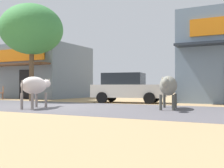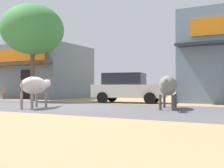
% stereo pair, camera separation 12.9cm
% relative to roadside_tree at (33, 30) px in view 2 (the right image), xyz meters
% --- Properties ---
extents(ground, '(80.00, 80.00, 0.00)m').
position_rel_roadside_tree_xyz_m(ground, '(4.50, -2.99, -4.43)').
color(ground, tan).
extents(asphalt_road, '(72.00, 5.95, 0.00)m').
position_rel_roadside_tree_xyz_m(asphalt_road, '(4.50, -2.99, -4.43)').
color(asphalt_road, '#555258').
rests_on(asphalt_road, ground).
extents(storefront_left_cafe, '(6.51, 6.21, 4.11)m').
position_rel_roadside_tree_xyz_m(storefront_left_cafe, '(-3.21, 4.57, -2.37)').
color(storefront_left_cafe, slate).
rests_on(storefront_left_cafe, ground).
extents(roadside_tree, '(3.87, 3.87, 5.99)m').
position_rel_roadside_tree_xyz_m(roadside_tree, '(0.00, 0.00, 0.00)').
color(roadside_tree, brown).
rests_on(roadside_tree, ground).
extents(parked_hatchback_car, '(4.17, 2.30, 1.64)m').
position_rel_roadside_tree_xyz_m(parked_hatchback_car, '(6.03, 1.05, -3.59)').
color(parked_hatchback_car, beige).
rests_on(parked_hatchback_car, ground).
extents(cow_near_brown, '(1.16, 2.49, 1.30)m').
position_rel_roadside_tree_xyz_m(cow_near_brown, '(4.25, -4.28, -3.50)').
color(cow_near_brown, beige).
rests_on(cow_near_brown, ground).
extents(cow_far_dark, '(1.07, 2.73, 1.32)m').
position_rel_roadside_tree_xyz_m(cow_far_dark, '(9.27, -2.21, -3.51)').
color(cow_far_dark, gray).
rests_on(cow_far_dark, ground).
extents(cafe_chair_by_doorway, '(0.62, 0.62, 0.92)m').
position_rel_roadside_tree_xyz_m(cafe_chair_by_doorway, '(-3.50, 0.74, -3.91)').
color(cafe_chair_by_doorway, brown).
rests_on(cafe_chair_by_doorway, ground).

